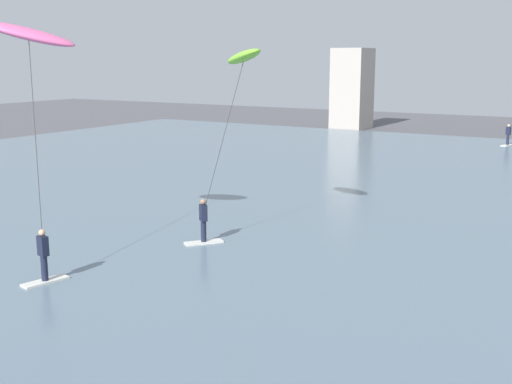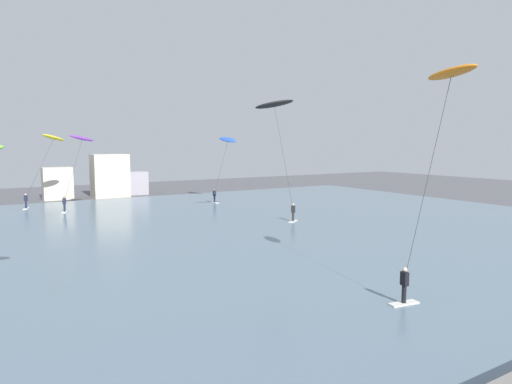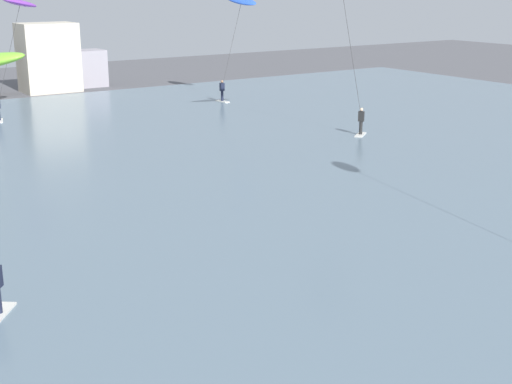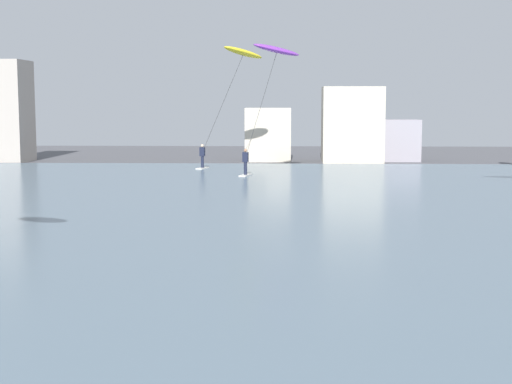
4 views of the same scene
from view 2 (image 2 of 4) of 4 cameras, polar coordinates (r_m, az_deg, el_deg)
name	(u,v)px [view 2 (image 2 of 4)]	position (r m, az deg, el deg)	size (l,w,h in m)	color
water_bay	(123,241)	(34.36, -16.49, -5.96)	(84.00, 52.00, 0.10)	slate
far_shore_buildings	(22,178)	(61.51, -27.62, 1.59)	(33.18, 5.24, 7.72)	#A89E93
kitesurfer_yellow	(50,145)	(53.18, -24.67, 5.47)	(4.73, 3.53, 8.15)	silver
kitesurfer_orange	(445,102)	(21.28, 22.89, 10.46)	(3.30, 2.74, 10.36)	silver
kitesurfer_black	(276,113)	(40.51, 2.55, 9.96)	(3.82, 3.03, 11.15)	silver
kitesurfer_blue	(227,144)	(54.73, -3.73, 6.07)	(3.13, 3.54, 8.07)	silver
kitesurfer_purple	(80,144)	(49.69, -21.42, 5.70)	(3.97, 2.96, 8.10)	silver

